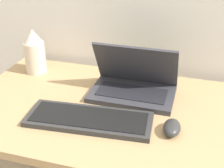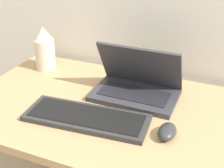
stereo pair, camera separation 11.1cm
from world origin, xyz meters
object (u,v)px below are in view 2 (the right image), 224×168
at_px(laptop, 137,85).
at_px(mouse, 167,132).
at_px(vase, 44,49).
at_px(keyboard, 86,117).

relative_size(laptop, mouse, 3.54).
bearing_deg(mouse, vase, 156.01).
xyz_separation_m(laptop, keyboard, (-0.10, -0.23, -0.04)).
bearing_deg(vase, mouse, -23.99).
bearing_deg(keyboard, vase, 140.08).
relative_size(keyboard, vase, 2.22).
relative_size(laptop, vase, 1.63).
height_order(laptop, vase, laptop).
bearing_deg(laptop, keyboard, -114.03).
height_order(keyboard, mouse, mouse).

